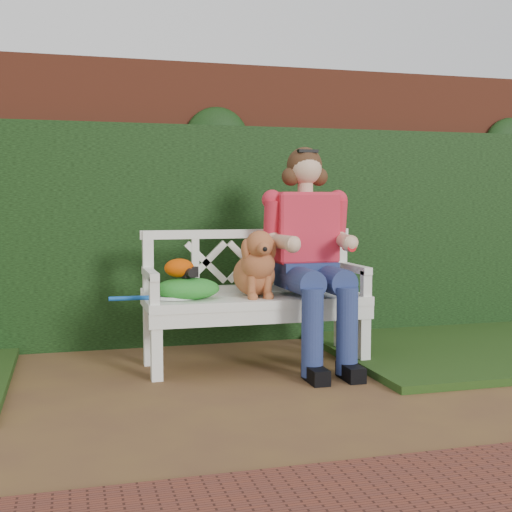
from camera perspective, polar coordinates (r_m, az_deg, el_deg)
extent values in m
plane|color=brown|center=(3.84, -3.77, -12.33)|extent=(60.00, 60.00, 0.00)
cube|color=brown|center=(5.55, -7.80, 4.37)|extent=(10.00, 0.30, 2.20)
cube|color=#1F4819|center=(5.34, -7.46, 1.68)|extent=(10.00, 0.18, 1.70)
cube|color=black|center=(5.59, 19.22, -6.93)|extent=(2.60, 2.00, 0.05)
cube|color=black|center=(4.48, -5.64, -1.33)|extent=(0.13, 0.11, 0.07)
ellipsoid|color=#C34102|center=(4.47, -6.42, -1.00)|extent=(0.22, 0.17, 0.12)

